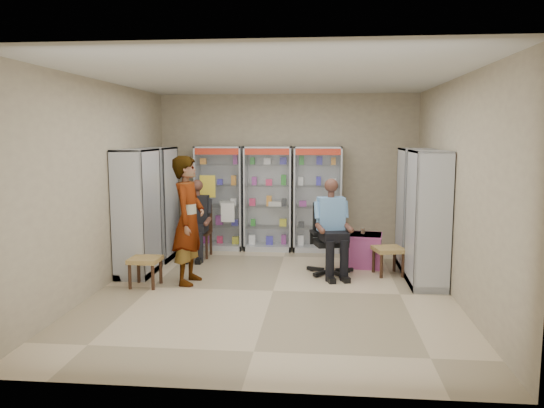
# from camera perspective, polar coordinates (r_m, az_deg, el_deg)

# --- Properties ---
(floor) EXTENTS (6.00, 6.00, 0.00)m
(floor) POSITION_cam_1_polar(r_m,az_deg,el_deg) (7.71, 0.12, -9.32)
(floor) COLOR #C5AE88
(floor) RESTS_ON ground
(room_shell) EXTENTS (5.02, 6.02, 3.01)m
(room_shell) POSITION_cam_1_polar(r_m,az_deg,el_deg) (7.38, 0.12, 5.46)
(room_shell) COLOR tan
(room_shell) RESTS_ON ground
(cabinet_back_left) EXTENTS (0.90, 0.50, 2.00)m
(cabinet_back_left) POSITION_cam_1_polar(r_m,az_deg,el_deg) (10.34, -5.65, 0.65)
(cabinet_back_left) COLOR #A7A9AE
(cabinet_back_left) RESTS_ON floor
(cabinet_back_mid) EXTENTS (0.90, 0.50, 2.00)m
(cabinet_back_mid) POSITION_cam_1_polar(r_m,az_deg,el_deg) (10.21, -0.41, 0.59)
(cabinet_back_mid) COLOR silver
(cabinet_back_mid) RESTS_ON floor
(cabinet_back_right) EXTENTS (0.90, 0.50, 2.00)m
(cabinet_back_right) POSITION_cam_1_polar(r_m,az_deg,el_deg) (10.15, 4.93, 0.53)
(cabinet_back_right) COLOR #A3A6AA
(cabinet_back_right) RESTS_ON floor
(cabinet_right_far) EXTENTS (0.90, 0.50, 2.00)m
(cabinet_right_far) POSITION_cam_1_polar(r_m,az_deg,el_deg) (9.16, 15.11, -0.47)
(cabinet_right_far) COLOR #B1B3B9
(cabinet_right_far) RESTS_ON floor
(cabinet_right_near) EXTENTS (0.90, 0.50, 2.00)m
(cabinet_right_near) POSITION_cam_1_polar(r_m,az_deg,el_deg) (8.09, 16.39, -1.56)
(cabinet_right_near) COLOR #A6A7AD
(cabinet_right_near) RESTS_ON floor
(cabinet_left_far) EXTENTS (0.90, 0.50, 2.00)m
(cabinet_left_far) POSITION_cam_1_polar(r_m,az_deg,el_deg) (9.68, -12.12, 0.04)
(cabinet_left_far) COLOR #AFB2B7
(cabinet_left_far) RESTS_ON floor
(cabinet_left_near) EXTENTS (0.90, 0.50, 2.00)m
(cabinet_left_near) POSITION_cam_1_polar(r_m,az_deg,el_deg) (8.65, -14.31, -0.91)
(cabinet_left_near) COLOR silver
(cabinet_left_near) RESTS_ON floor
(wooden_chair) EXTENTS (0.42, 0.42, 0.94)m
(wooden_chair) POSITION_cam_1_polar(r_m,az_deg,el_deg) (9.77, -7.87, -2.94)
(wooden_chair) COLOR black
(wooden_chair) RESTS_ON floor
(seated_customer) EXTENTS (0.44, 0.60, 1.34)m
(seated_customer) POSITION_cam_1_polar(r_m,az_deg,el_deg) (9.69, -7.96, -1.83)
(seated_customer) COLOR black
(seated_customer) RESTS_ON floor
(office_chair) EXTENTS (0.76, 0.76, 1.14)m
(office_chair) POSITION_cam_1_polar(r_m,az_deg,el_deg) (8.56, 6.27, -3.74)
(office_chair) COLOR black
(office_chair) RESTS_ON floor
(seated_shopkeeper) EXTENTS (0.63, 0.76, 1.45)m
(seated_shopkeeper) POSITION_cam_1_polar(r_m,az_deg,el_deg) (8.48, 6.29, -2.78)
(seated_shopkeeper) COLOR #6395C3
(seated_shopkeeper) RESTS_ON floor
(pink_trunk) EXTENTS (0.64, 0.63, 0.55)m
(pink_trunk) POSITION_cam_1_polar(r_m,az_deg,el_deg) (9.17, 9.83, -4.91)
(pink_trunk) COLOR #AE458F
(pink_trunk) RESTS_ON floor
(tea_glass) EXTENTS (0.07, 0.07, 0.10)m
(tea_glass) POSITION_cam_1_polar(r_m,az_deg,el_deg) (9.14, 9.75, -2.86)
(tea_glass) COLOR #633208
(tea_glass) RESTS_ON pink_trunk
(woven_stool_a) EXTENTS (0.54, 0.54, 0.45)m
(woven_stool_a) POSITION_cam_1_polar(r_m,az_deg,el_deg) (8.70, 12.38, -6.01)
(woven_stool_a) COLOR #A16F43
(woven_stool_a) RESTS_ON floor
(woven_stool_b) EXTENTS (0.44, 0.44, 0.43)m
(woven_stool_b) POSITION_cam_1_polar(r_m,az_deg,el_deg) (8.10, -13.45, -7.11)
(woven_stool_b) COLOR #B3894B
(woven_stool_b) RESTS_ON floor
(standing_man) EXTENTS (0.52, 0.74, 1.92)m
(standing_man) POSITION_cam_1_polar(r_m,az_deg,el_deg) (8.00, -8.95, -1.73)
(standing_man) COLOR #969699
(standing_man) RESTS_ON floor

